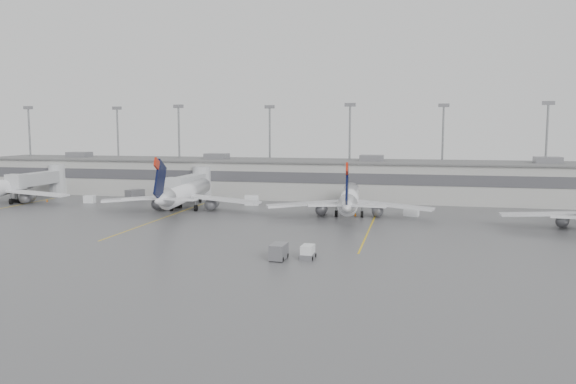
# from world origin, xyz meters

# --- Properties ---
(ground) EXTENTS (260.00, 260.00, 0.00)m
(ground) POSITION_xyz_m (0.00, 0.00, 0.00)
(ground) COLOR #57575A
(ground) RESTS_ON ground
(terminal) EXTENTS (152.00, 17.00, 9.45)m
(terminal) POSITION_xyz_m (-0.01, 57.98, 4.17)
(terminal) COLOR #AAAAA5
(terminal) RESTS_ON ground
(light_masts) EXTENTS (142.40, 8.00, 20.60)m
(light_masts) POSITION_xyz_m (0.00, 63.75, 12.03)
(light_masts) COLOR gray
(light_masts) RESTS_ON ground
(jet_bridge_left) EXTENTS (4.00, 17.20, 7.00)m
(jet_bridge_left) POSITION_xyz_m (-55.50, 45.72, 3.87)
(jet_bridge_left) COLOR #ADAFB2
(jet_bridge_left) RESTS_ON ground
(jet_bridge_right) EXTENTS (4.00, 17.20, 7.00)m
(jet_bridge_right) POSITION_xyz_m (-20.50, 45.72, 3.87)
(jet_bridge_right) COLOR #ADAFB2
(jet_bridge_right) RESTS_ON ground
(stand_markings) EXTENTS (105.25, 40.00, 0.01)m
(stand_markings) POSITION_xyz_m (-0.00, 24.00, 0.01)
(stand_markings) COLOR yellow
(stand_markings) RESTS_ON ground
(jet_far_left) EXTENTS (28.19, 32.01, 10.56)m
(jet_far_left) POSITION_xyz_m (-56.92, 33.26, 3.28)
(jet_far_left) COLOR white
(jet_far_left) RESTS_ON ground
(jet_mid_left) EXTENTS (29.22, 32.93, 10.67)m
(jet_mid_left) POSITION_xyz_m (-17.32, 32.88, 3.32)
(jet_mid_left) COLOR white
(jet_mid_left) RESTS_ON ground
(jet_mid_right) EXTENTS (28.23, 31.75, 10.27)m
(jet_mid_right) POSITION_xyz_m (13.16, 32.44, 3.19)
(jet_mid_right) COLOR white
(jet_mid_right) RESTS_ON ground
(baggage_tug) EXTENTS (1.71, 2.56, 1.61)m
(baggage_tug) POSITION_xyz_m (11.98, 0.19, 0.63)
(baggage_tug) COLOR white
(baggage_tug) RESTS_ON ground
(baggage_cart) EXTENTS (1.76, 2.96, 1.86)m
(baggage_cart) POSITION_xyz_m (8.78, -1.01, 0.97)
(baggage_cart) COLOR slate
(baggage_cart) RESTS_ON ground
(gse_uld_a) EXTENTS (2.27, 1.64, 1.50)m
(gse_uld_a) POSITION_xyz_m (-40.51, 38.70, 0.75)
(gse_uld_a) COLOR white
(gse_uld_a) RESTS_ON ground
(gse_uld_b) EXTENTS (3.04, 2.36, 1.92)m
(gse_uld_b) POSITION_xyz_m (-7.38, 42.95, 0.96)
(gse_uld_b) COLOR white
(gse_uld_b) RESTS_ON ground
(gse_uld_c) EXTENTS (2.71, 2.13, 1.70)m
(gse_uld_c) POSITION_xyz_m (23.62, 35.52, 0.85)
(gse_uld_c) COLOR white
(gse_uld_c) RESTS_ON ground
(gse_loader) EXTENTS (3.47, 4.17, 2.24)m
(gse_loader) POSITION_xyz_m (-33.65, 44.82, 1.12)
(gse_loader) COLOR slate
(gse_loader) RESTS_ON ground
(cone_a) EXTENTS (0.38, 0.38, 0.60)m
(cone_a) POSITION_xyz_m (-50.15, 38.38, 0.30)
(cone_a) COLOR orange
(cone_a) RESTS_ON ground
(cone_b) EXTENTS (0.49, 0.49, 0.78)m
(cone_b) POSITION_xyz_m (-20.11, 33.81, 0.39)
(cone_b) COLOR orange
(cone_b) RESTS_ON ground
(cone_c) EXTENTS (0.43, 0.43, 0.69)m
(cone_c) POSITION_xyz_m (14.13, 33.43, 0.34)
(cone_c) COLOR orange
(cone_c) RESTS_ON ground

